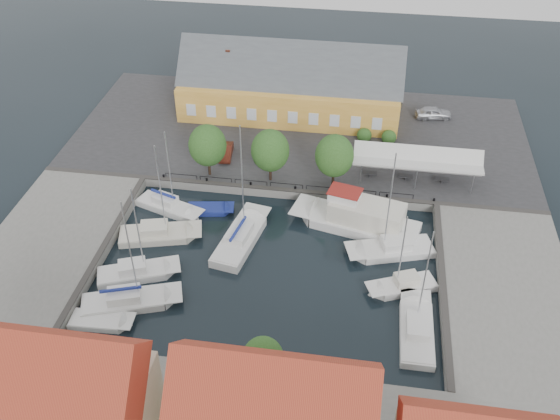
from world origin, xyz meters
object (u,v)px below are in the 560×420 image
(trawler, at_px, (360,220))
(west_boat_b, at_px, (159,235))
(tent_canopy, at_px, (417,159))
(west_boat_c, at_px, (137,274))
(center_sailboat, at_px, (241,239))
(east_boat_a, at_px, (392,250))
(launch_sw, at_px, (101,322))
(west_boat_a, at_px, (168,208))
(car_silver, at_px, (434,113))
(car_red, at_px, (226,152))
(warehouse, at_px, (286,87))
(launch_nw, at_px, (209,210))
(west_boat_d, at_px, (129,302))
(east_boat_c, at_px, (416,331))
(east_boat_b, at_px, (403,287))

(trawler, bearing_deg, west_boat_b, -166.93)
(tent_canopy, distance_m, west_boat_c, 32.36)
(center_sailboat, distance_m, east_boat_a, 15.12)
(launch_sw, bearing_deg, west_boat_a, 86.32)
(car_silver, height_order, center_sailboat, center_sailboat)
(car_red, xyz_separation_m, west_boat_b, (-3.90, -14.46, -1.39))
(warehouse, xyz_separation_m, launch_nw, (-5.20, -21.72, -4.34))
(west_boat_d, xyz_separation_m, launch_nw, (3.80, 14.55, -0.18))
(east_boat_c, bearing_deg, east_boat_a, 102.07)
(west_boat_c, bearing_deg, launch_sw, -100.16)
(west_boat_d, bearing_deg, east_boat_a, 24.67)
(west_boat_a, xyz_separation_m, launch_sw, (-1.07, -16.67, -0.18))
(car_silver, bearing_deg, west_boat_d, 133.35)
(west_boat_b, xyz_separation_m, launch_nw, (4.07, 5.07, -0.17))
(car_red, distance_m, trawler, 19.00)
(car_red, bearing_deg, east_boat_a, -39.69)
(east_boat_a, relative_size, east_boat_b, 1.33)
(east_boat_a, bearing_deg, center_sailboat, -177.53)
(east_boat_a, relative_size, west_boat_b, 1.07)
(tent_canopy, xyz_separation_m, launch_nw, (-21.80, -7.86, -3.59))
(center_sailboat, relative_size, launch_sw, 2.33)
(car_red, bearing_deg, car_silver, 22.26)
(car_silver, bearing_deg, center_sailboat, 134.06)
(car_silver, height_order, west_boat_d, west_boat_d)
(trawler, distance_m, west_boat_a, 20.54)
(east_boat_b, distance_m, west_boat_b, 24.93)
(car_red, xyz_separation_m, east_boat_a, (19.67, -13.24, -1.39))
(launch_nw, bearing_deg, warehouse, 76.54)
(car_silver, xyz_separation_m, center_sailboat, (-20.05, -26.98, -1.43))
(warehouse, bearing_deg, tent_canopy, -39.86)
(warehouse, bearing_deg, east_boat_b, -63.36)
(car_red, bearing_deg, east_boat_b, -47.16)
(east_boat_c, xyz_separation_m, west_boat_b, (-25.75, 9.01, 0.00))
(warehouse, xyz_separation_m, trawler, (10.91, -22.11, -3.41))
(east_boat_b, bearing_deg, center_sailboat, 164.81)
(east_boat_b, distance_m, launch_sw, 27.32)
(west_boat_a, bearing_deg, east_boat_c, -27.58)
(warehouse, height_order, tent_canopy, warehouse)
(launch_sw, distance_m, launch_nw, 17.98)
(car_silver, xyz_separation_m, west_boat_c, (-28.80, -33.35, -1.53))
(trawler, relative_size, west_boat_d, 1.16)
(trawler, distance_m, launch_nw, 16.14)
(tent_canopy, distance_m, east_boat_a, 12.42)
(center_sailboat, bearing_deg, west_boat_a, 155.25)
(warehouse, bearing_deg, car_silver, 2.24)
(launch_sw, bearing_deg, warehouse, 74.61)
(tent_canopy, xyz_separation_m, launch_sw, (-27.28, -24.98, -3.59))
(warehouse, xyz_separation_m, east_boat_b, (15.36, -30.62, -4.17))
(east_boat_b, distance_m, launch_nw, 22.40)
(west_boat_a, bearing_deg, west_boat_d, -87.50)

